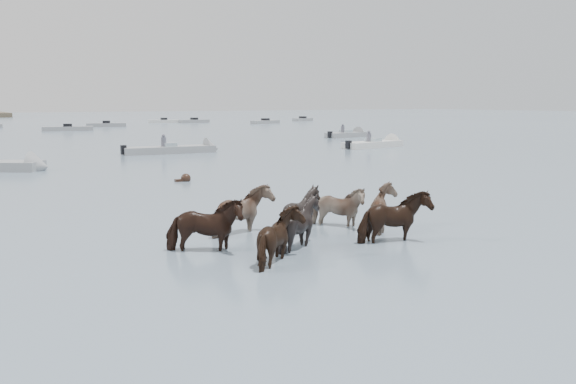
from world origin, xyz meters
TOP-DOWN VIEW (x-y plane):
  - ground at (0.00, 0.00)m, footprint 400.00×400.00m
  - pony_herd at (0.64, 1.83)m, footprint 7.14×4.89m
  - swimming_pony at (2.23, 14.06)m, footprint 0.72×0.44m
  - motorboat_b at (-4.27, 22.96)m, footprint 6.06×4.86m
  - motorboat_c at (7.63, 28.14)m, footprint 6.87×2.09m
  - motorboat_d at (22.71, 25.00)m, footprint 6.16×2.55m
  - motorboat_e at (29.04, 36.83)m, footprint 5.24×2.44m

SIDE VIEW (x-z plane):
  - ground at x=0.00m, z-range 0.00..0.00m
  - swimming_pony at x=2.23m, z-range -0.12..0.32m
  - motorboat_c at x=7.63m, z-range -0.74..1.18m
  - motorboat_b at x=-4.27m, z-range -0.74..1.18m
  - motorboat_d at x=22.71m, z-range -0.74..1.18m
  - motorboat_e at x=29.04m, z-range -0.73..1.19m
  - pony_herd at x=0.64m, z-range -0.31..1.27m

